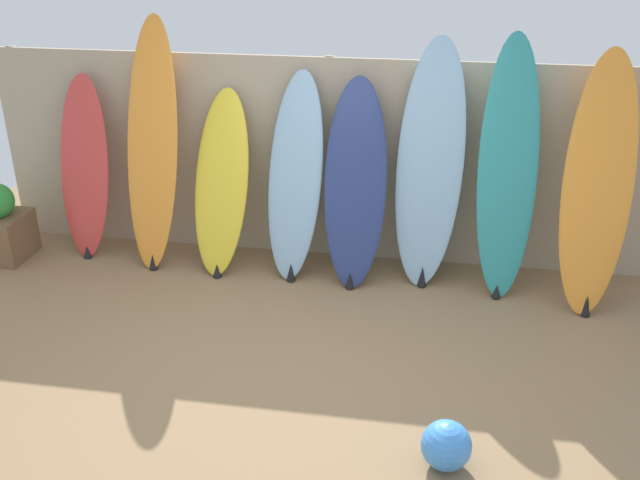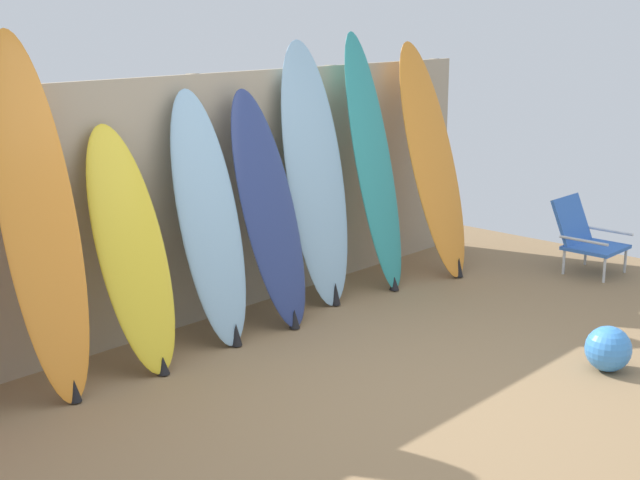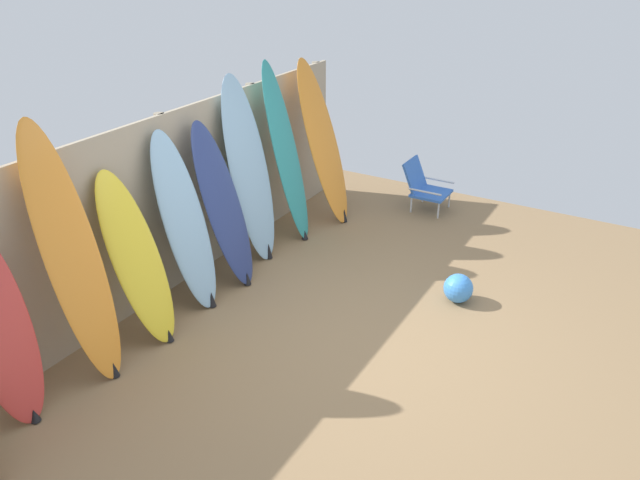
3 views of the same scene
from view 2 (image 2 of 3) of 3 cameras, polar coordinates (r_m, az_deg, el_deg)
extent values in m
plane|color=#8E704C|center=(5.44, 6.48, -9.74)|extent=(7.68, 7.68, 0.00)
cube|color=tan|center=(6.49, -7.65, 2.54)|extent=(6.08, 0.04, 1.80)
cylinder|color=gray|center=(5.74, -19.02, 0.32)|extent=(0.10, 0.10, 1.80)
cylinder|color=gray|center=(6.52, -7.87, 2.58)|extent=(0.10, 0.10, 1.80)
cylinder|color=gray|center=(7.50, 0.66, 4.25)|extent=(0.10, 0.10, 1.80)
cylinder|color=gray|center=(8.60, 7.14, 5.45)|extent=(0.10, 0.10, 1.80)
ellipsoid|color=orange|center=(5.35, -17.53, 1.33)|extent=(0.51, 0.61, 2.14)
cone|color=black|center=(5.45, -15.43, -9.26)|extent=(0.08, 0.08, 0.13)
ellipsoid|color=yellow|center=(5.72, -11.99, -0.54)|extent=(0.52, 0.68, 1.55)
cone|color=black|center=(5.73, -10.00, -7.89)|extent=(0.08, 0.08, 0.11)
ellipsoid|color=#8CB7D6|center=(6.09, -7.13, 1.43)|extent=(0.54, 0.65, 1.73)
cone|color=black|center=(6.12, -5.38, -6.03)|extent=(0.08, 0.08, 0.16)
ellipsoid|color=navy|center=(6.39, -3.29, 2.00)|extent=(0.54, 0.61, 1.70)
cone|color=black|center=(6.43, -1.64, -5.06)|extent=(0.08, 0.08, 0.14)
ellipsoid|color=#8CB7D6|center=(6.85, -0.32, 4.24)|extent=(0.61, 0.58, 2.03)
cone|color=black|center=(6.92, 1.00, -3.45)|extent=(0.08, 0.08, 0.18)
ellipsoid|color=teal|center=(7.25, 3.45, 5.00)|extent=(0.51, 0.60, 2.08)
cone|color=black|center=(7.32, 4.78, -2.77)|extent=(0.08, 0.08, 0.11)
ellipsoid|color=orange|center=(7.72, 7.21, 5.15)|extent=(0.60, 0.79, 1.99)
cone|color=black|center=(7.75, 8.88, -1.72)|extent=(0.08, 0.08, 0.17)
cylinder|color=silver|center=(7.88, 17.73, -1.84)|extent=(0.02, 0.02, 0.22)
cylinder|color=silver|center=(8.24, 18.96, -1.25)|extent=(0.02, 0.02, 0.22)
cylinder|color=silver|center=(8.04, 15.33, -1.36)|extent=(0.02, 0.02, 0.22)
cylinder|color=silver|center=(8.39, 16.64, -0.79)|extent=(0.02, 0.02, 0.22)
cube|color=blue|center=(8.10, 17.23, -0.45)|extent=(0.48, 0.44, 0.03)
cube|color=blue|center=(8.16, 15.82, 1.18)|extent=(0.46, 0.20, 0.43)
cylinder|color=silver|center=(7.87, 16.52, -0.04)|extent=(0.02, 0.44, 0.02)
cylinder|color=silver|center=(8.29, 18.01, 0.56)|extent=(0.02, 0.44, 0.02)
sphere|color=#3F8CE5|center=(5.97, 17.97, -6.64)|extent=(0.29, 0.29, 0.29)
camera|label=1|loc=(5.09, 56.71, 16.22)|focal=40.00mm
camera|label=3|loc=(1.38, -79.88, 60.76)|focal=35.00mm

